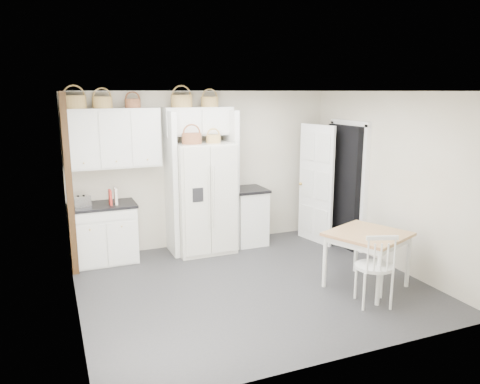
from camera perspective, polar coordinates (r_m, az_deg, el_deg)
name	(u,v)px	position (r m, az deg, el deg)	size (l,w,h in m)	color
floor	(251,285)	(6.54, 1.40, -11.24)	(4.50, 4.50, 0.00)	#2C2C2F
ceiling	(253,91)	(6.00, 1.54, 12.20)	(4.50, 4.50, 0.00)	white
wall_back	(204,169)	(7.97, -4.35, 2.78)	(4.50, 4.50, 0.00)	#B2A68D
wall_left	(71,208)	(5.64, -19.96, -1.87)	(4.00, 4.00, 0.00)	#B2A68D
wall_right	(390,180)	(7.32, 17.79, 1.39)	(4.00, 4.00, 0.00)	#B2A68D
refrigerator	(203,198)	(7.66, -4.50, -0.68)	(0.93, 0.75, 1.80)	silver
base_cab_left	(104,234)	(7.53, -16.23, -4.97)	(0.95, 0.60, 0.88)	silver
base_cab_right	(248,217)	(8.11, 0.96, -3.05)	(0.53, 0.64, 0.93)	silver
dining_table	(367,260)	(6.57, 15.17, -8.00)	(0.91, 0.91, 0.76)	#A4683F
windsor_chair	(374,267)	(6.03, 16.07, -8.72)	(0.48, 0.44, 0.99)	silver
counter_left	(102,205)	(7.41, -16.44, -1.58)	(0.99, 0.64, 0.04)	black
counter_right	(248,189)	(8.00, 0.98, 0.32)	(0.57, 0.68, 0.04)	black
toaster	(81,202)	(7.28, -18.79, -1.12)	(0.25, 0.14, 0.17)	silver
cookbook_red	(110,197)	(7.32, -15.54, -0.63)	(0.03, 0.15, 0.23)	red
cookbook_cream	(116,196)	(7.33, -14.91, -0.49)	(0.04, 0.17, 0.25)	silver
basket_upper_a	(74,102)	(7.33, -19.54, 10.30)	(0.34, 0.34, 0.19)	#A38545
basket_upper_b	(102,102)	(7.36, -16.42, 10.43)	(0.29, 0.29, 0.17)	#A38545
basket_upper_c	(133,103)	(7.42, -12.94, 10.50)	(0.24, 0.24, 0.14)	brown
basket_bridge_a	(182,101)	(7.59, -7.13, 10.94)	(0.34, 0.34, 0.19)	#A38545
basket_bridge_b	(210,102)	(7.73, -3.72, 10.92)	(0.28, 0.28, 0.16)	#A38545
basket_fridge_a	(192,138)	(7.34, -5.90, 6.51)	(0.31, 0.31, 0.17)	brown
basket_fridge_b	(213,139)	(7.45, -3.26, 6.48)	(0.23, 0.23, 0.12)	#A38545
upper_cabinet	(113,138)	(7.41, -15.18, 6.35)	(1.40, 0.34, 0.90)	silver
bridge_cabinet	(198,121)	(7.68, -5.13, 8.60)	(1.12, 0.34, 0.45)	silver
fridge_panel_left	(171,184)	(7.54, -8.40, 0.98)	(0.08, 0.60, 2.30)	silver
fridge_panel_right	(231,179)	(7.84, -1.15, 1.54)	(0.08, 0.60, 2.30)	silver
trim_post	(69,186)	(6.96, -20.10, 0.69)	(0.09, 0.09, 2.60)	black
doorway_void	(345,186)	(8.10, 12.65, 0.68)	(0.18, 0.85, 2.05)	black
door_slab	(316,184)	(8.18, 9.24, 0.93)	(0.80, 0.04, 2.05)	white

